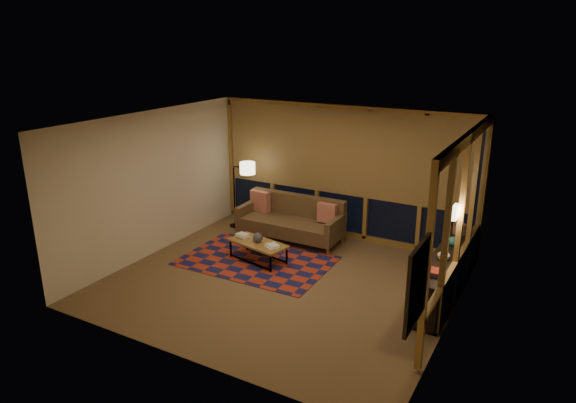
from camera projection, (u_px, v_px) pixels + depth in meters
The scene contains 21 objects.
floor at pixel (282, 282), 8.68m from camera, with size 5.50×5.00×0.01m, color #826042.
ceiling at pixel (281, 123), 7.85m from camera, with size 5.50×5.00×0.01m, color silver.
walls at pixel (282, 206), 8.27m from camera, with size 5.51×5.01×2.70m.
window_wall_back at pixel (342, 173), 10.29m from camera, with size 5.30×0.16×2.60m, color brown, non-canonical shape.
window_wall_right at pixel (460, 223), 7.53m from camera, with size 0.16×3.70×2.60m, color brown, non-canonical shape.
wall_art at pixel (416, 284), 5.45m from camera, with size 0.06×0.74×0.94m, color #D7432D, non-canonical shape.
wall_sconce at pixel (455, 212), 7.37m from camera, with size 0.12×0.18×0.22m, color #FCE4B5, non-canonical shape.
sofa at pixel (290, 220), 10.35m from camera, with size 2.11×0.85×0.86m, color #4D3A23, non-canonical shape.
pillow_left at pixel (260, 201), 10.79m from camera, with size 0.44×0.15×0.44m, color #B11D0D, non-canonical shape.
pillow_right at pixel (327, 214), 10.08m from camera, with size 0.39×0.13×0.39m, color #B11D0D, non-canonical shape.
area_rug at pixel (256, 261), 9.48m from camera, with size 2.69×1.79×0.01m, color #AD331C.
coffee_table at pixel (258, 252), 9.43m from camera, with size 1.11×0.51×0.37m, color brown, non-canonical shape.
book_stack_a at pixel (242, 236), 9.58m from camera, with size 0.25×0.20×0.07m, color white, non-canonical shape.
book_stack_b at pixel (272, 246), 9.14m from camera, with size 0.22×0.17×0.04m, color white, non-canonical shape.
ceramic_pot at pixel (258, 237), 9.36m from camera, with size 0.18×0.18×0.18m, color black.
floor_lamp at pixel (234, 194), 11.01m from camera, with size 0.49×0.32×1.47m, color black, non-canonical shape.
bookshelf at pixel (447, 271), 8.25m from camera, with size 0.40×2.83×0.71m, color black, non-canonical shape.
basket at pixel (460, 229), 8.84m from camera, with size 0.23×0.23×0.17m, color #986A49.
teal_bowl at pixel (453, 241), 8.33m from camera, with size 0.16×0.16×0.16m, color #297C74.
vase at pixel (444, 254), 7.79m from camera, with size 0.19×0.19×0.19m, color #C5B28C.
shelf_book_stack at pixel (434, 272), 7.33m from camera, with size 0.19×0.26×0.08m, color white, non-canonical shape.
Camera 1 is at (3.91, -6.80, 3.96)m, focal length 32.00 mm.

